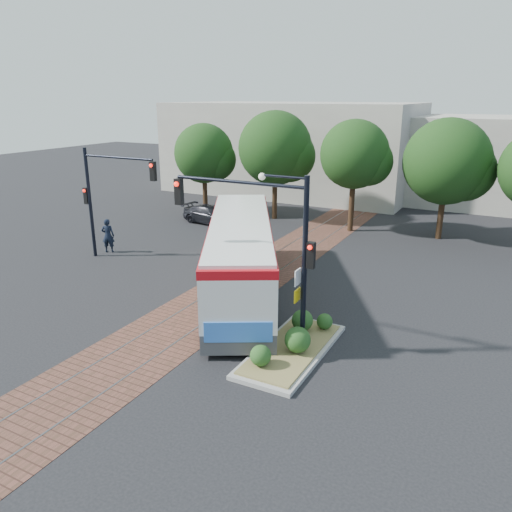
# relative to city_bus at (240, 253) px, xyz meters

# --- Properties ---
(ground) EXTENTS (120.00, 120.00, 0.00)m
(ground) POSITION_rel_city_bus_xyz_m (-0.40, -3.14, -1.87)
(ground) COLOR black
(ground) RESTS_ON ground
(trackbed) EXTENTS (3.60, 40.00, 0.02)m
(trackbed) POSITION_rel_city_bus_xyz_m (-0.40, 0.86, -1.87)
(trackbed) COLOR brown
(trackbed) RESTS_ON ground
(tree_row) EXTENTS (26.40, 5.60, 7.67)m
(tree_row) POSITION_rel_city_bus_xyz_m (0.81, 13.28, 2.98)
(tree_row) COLOR #382314
(tree_row) RESTS_ON ground
(warehouses) EXTENTS (40.00, 13.00, 8.00)m
(warehouses) POSITION_rel_city_bus_xyz_m (-0.93, 25.60, 1.94)
(warehouses) COLOR #ADA899
(warehouses) RESTS_ON ground
(city_bus) EXTENTS (8.39, 12.25, 3.36)m
(city_bus) POSITION_rel_city_bus_xyz_m (0.00, 0.00, 0.00)
(city_bus) COLOR #424245
(city_bus) RESTS_ON ground
(traffic_island) EXTENTS (2.20, 5.20, 1.13)m
(traffic_island) POSITION_rel_city_bus_xyz_m (4.42, -4.04, -1.54)
(traffic_island) COLOR gray
(traffic_island) RESTS_ON ground
(signal_pole_main) EXTENTS (5.49, 0.46, 6.00)m
(signal_pole_main) POSITION_rel_city_bus_xyz_m (3.46, -3.95, 2.28)
(signal_pole_main) COLOR black
(signal_pole_main) RESTS_ON ground
(signal_pole_left) EXTENTS (4.99, 0.34, 6.00)m
(signal_pole_left) POSITION_rel_city_bus_xyz_m (-8.77, 0.85, 1.99)
(signal_pole_left) COLOR black
(signal_pole_left) RESTS_ON ground
(officer) EXTENTS (0.85, 0.75, 1.96)m
(officer) POSITION_rel_city_bus_xyz_m (-9.72, 1.77, -0.89)
(officer) COLOR black
(officer) RESTS_ON ground
(parked_car) EXTENTS (4.59, 2.41, 1.27)m
(parked_car) POSITION_rel_city_bus_xyz_m (-8.18, 10.20, -1.24)
(parked_car) COLOR black
(parked_car) RESTS_ON ground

